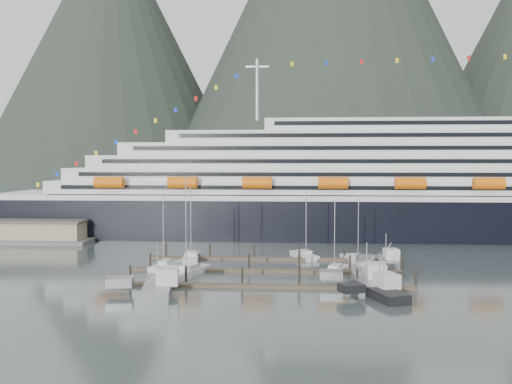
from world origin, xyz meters
TOP-DOWN VIEW (x-y plane):
  - ground at (0.00, 0.00)m, footprint 1600.00×1600.00m
  - mountains at (52.48, 588.54)m, footprint 870.00×440.00m
  - cruise_ship at (30.03, 54.94)m, footprint 210.00×30.40m
  - warehouse at (-72.00, 42.00)m, footprint 46.00×20.00m
  - dock_near at (-4.93, -9.95)m, footprint 48.18×2.28m
  - dock_mid at (-4.93, 3.05)m, footprint 48.18×2.28m
  - dock_far at (-4.93, 16.05)m, footprint 48.18×2.28m
  - sailboat_a at (-23.35, 5.03)m, footprint 4.92×9.46m
  - sailboat_b at (-18.00, -0.54)m, footprint 6.01×11.87m
  - sailboat_e at (-20.36, 14.57)m, footprint 4.16×11.63m
  - sailboat_f at (2.05, 18.95)m, footprint 6.01×9.53m
  - sailboat_g at (12.06, 14.77)m, footprint 5.68×10.37m
  - sailboat_h at (7.44, 3.06)m, footprint 5.30×8.98m
  - trawler_a at (-20.27, -15.03)m, footprint 10.97×15.08m
  - trawler_c at (11.45, -7.36)m, footprint 10.36×14.76m
  - trawler_d at (12.49, -15.05)m, footprint 10.05×12.33m
  - trawler_e at (17.21, 11.34)m, footprint 8.01×10.50m

SIDE VIEW (x-z plane):
  - ground at x=0.00m, z-range 0.00..0.00m
  - dock_near at x=-4.93m, z-range -1.29..1.91m
  - dock_mid at x=-4.93m, z-range -1.29..1.91m
  - dock_far at x=-4.93m, z-range -1.29..1.91m
  - sailboat_g at x=12.06m, z-range -6.16..6.98m
  - sailboat_h at x=7.44m, z-range -6.29..7.13m
  - sailboat_f at x=2.05m, z-range -6.58..7.44m
  - sailboat_a at x=-23.35m, z-range -7.07..7.95m
  - sailboat_e at x=-20.36m, z-range -7.11..8.00m
  - sailboat_b at x=-18.00m, z-range -8.24..9.17m
  - trawler_e at x=17.21m, z-range -2.45..4.17m
  - trawler_d at x=12.49m, z-range -2.63..4.43m
  - trawler_c at x=11.45m, z-range -2.83..4.71m
  - trawler_a at x=-20.27m, z-range -3.05..5.04m
  - warehouse at x=-72.00m, z-range -0.65..5.15m
  - cruise_ship at x=30.03m, z-range -13.11..37.19m
  - mountains at x=52.48m, z-range -46.60..373.40m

